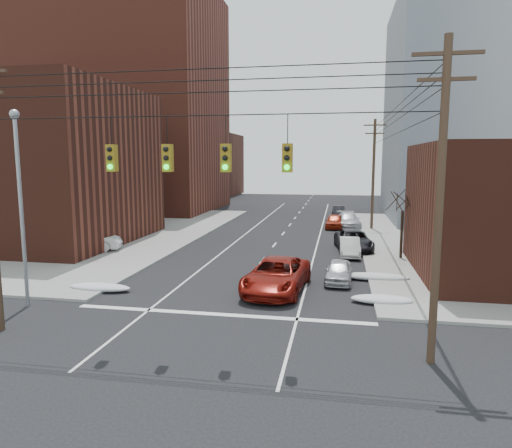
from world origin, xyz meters
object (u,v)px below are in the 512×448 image
at_px(red_pickup, 277,275).
at_px(parked_car_a, 339,271).
at_px(parked_car_f, 338,211).
at_px(lot_car_c, 67,229).
at_px(parked_car_c, 353,240).
at_px(parked_car_b, 350,247).
at_px(lot_car_d, 73,224).
at_px(lot_car_a, 88,240).
at_px(parked_car_d, 348,220).
at_px(parked_car_e, 335,221).
at_px(lot_car_b, 123,226).

distance_m(red_pickup, parked_car_a, 4.12).
bearing_deg(parked_car_f, lot_car_c, -133.40).
xyz_separation_m(parked_car_c, lot_car_c, (-24.86, 0.38, 0.15)).
xyz_separation_m(parked_car_c, parked_car_f, (-1.24, 22.16, -0.14)).
distance_m(parked_car_b, lot_car_c, 24.67).
bearing_deg(lot_car_d, lot_car_a, -166.08).
bearing_deg(lot_car_a, parked_car_f, -50.89).
distance_m(parked_car_f, lot_car_d, 31.18).
xyz_separation_m(parked_car_d, parked_car_e, (-1.42, -0.75, -0.04)).
bearing_deg(parked_car_b, lot_car_a, -174.92).
relative_size(parked_car_b, lot_car_c, 0.76).
distance_m(red_pickup, lot_car_b, 23.25).
relative_size(parked_car_a, parked_car_b, 0.92).
bearing_deg(lot_car_b, parked_car_c, -108.42).
height_order(parked_car_a, lot_car_a, lot_car_a).
xyz_separation_m(parked_car_d, parked_car_f, (-1.07, 9.94, -0.14)).
bearing_deg(parked_car_b, parked_car_c, 79.99).
bearing_deg(lot_car_a, parked_car_e, -64.75).
relative_size(parked_car_d, lot_car_c, 0.99).
bearing_deg(lot_car_c, red_pickup, -121.19).
bearing_deg(parked_car_d, parked_car_b, -97.58).
bearing_deg(parked_car_d, lot_car_c, -161.32).
xyz_separation_m(lot_car_a, lot_car_c, (-4.91, 4.94, -0.02)).
relative_size(parked_car_f, lot_car_d, 0.84).
bearing_deg(parked_car_e, parked_car_a, -85.45).
bearing_deg(parked_car_a, parked_car_d, 90.86).
distance_m(red_pickup, parked_car_e, 23.85).
height_order(red_pickup, parked_car_c, red_pickup).
bearing_deg(lot_car_c, lot_car_a, -134.71).
relative_size(parked_car_c, lot_car_a, 1.16).
distance_m(parked_car_a, parked_car_c, 9.82).
distance_m(parked_car_b, parked_car_d, 14.49).
xyz_separation_m(lot_car_b, lot_car_c, (-3.59, -3.39, 0.15)).
height_order(lot_car_a, lot_car_d, lot_car_a).
height_order(parked_car_d, lot_car_b, parked_car_d).
xyz_separation_m(parked_car_e, lot_car_c, (-23.26, -11.09, 0.20)).
distance_m(parked_car_c, lot_car_b, 21.61).
bearing_deg(lot_car_d, lot_car_b, -113.36).
bearing_deg(parked_car_d, red_pickup, -106.74).
bearing_deg(lot_car_c, parked_car_c, -90.46).
relative_size(parked_car_e, lot_car_a, 0.88).
xyz_separation_m(parked_car_d, lot_car_c, (-24.69, -11.84, 0.16)).
bearing_deg(lot_car_b, parked_car_f, -55.83).
bearing_deg(parked_car_f, parked_car_e, -87.99).
bearing_deg(parked_car_f, parked_car_a, -85.81).
bearing_deg(lot_car_b, lot_car_c, 125.04).
height_order(parked_car_b, parked_car_e, parked_car_e).
height_order(parked_car_c, lot_car_d, lot_car_d).
distance_m(parked_car_b, parked_car_c, 2.30).
height_order(parked_car_d, parked_car_f, parked_car_d).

